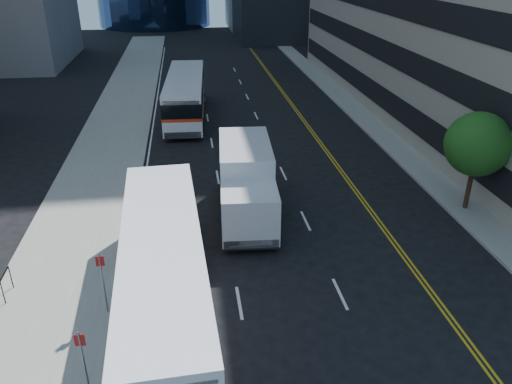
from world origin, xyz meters
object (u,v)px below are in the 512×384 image
(bus_front, at_px, (164,273))
(bus_rear, at_px, (186,95))
(street_tree, at_px, (478,144))
(box_truck, at_px, (246,182))

(bus_front, relative_size, bus_rear, 1.00)
(street_tree, distance_m, box_truck, 11.54)
(street_tree, relative_size, box_truck, 0.67)
(street_tree, xyz_separation_m, bus_rear, (-14.16, 18.57, -1.83))
(street_tree, xyz_separation_m, box_truck, (-11.36, 0.98, -1.77))
(bus_rear, xyz_separation_m, box_truck, (2.80, -17.59, 0.06))
(bus_rear, relative_size, box_truck, 1.71)
(bus_front, bearing_deg, bus_rear, 84.94)
(street_tree, distance_m, bus_front, 16.55)
(street_tree, height_order, bus_front, street_tree)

